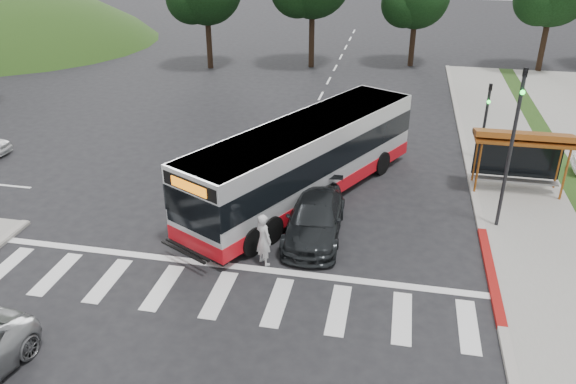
# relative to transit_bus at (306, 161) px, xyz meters

# --- Properties ---
(ground) EXTENTS (140.00, 140.00, 0.00)m
(ground) POSITION_rel_transit_bus_xyz_m (-1.58, -2.68, -1.70)
(ground) COLOR black
(ground) RESTS_ON ground
(sidewalk_east) EXTENTS (4.00, 40.00, 0.12)m
(sidewalk_east) POSITION_rel_transit_bus_xyz_m (9.42, 5.32, -1.64)
(sidewalk_east) COLOR gray
(sidewalk_east) RESTS_ON ground
(curb_east) EXTENTS (0.30, 40.00, 0.15)m
(curb_east) POSITION_rel_transit_bus_xyz_m (7.42, 5.32, -1.63)
(curb_east) COLOR #9E9991
(curb_east) RESTS_ON ground
(curb_east_red) EXTENTS (0.32, 6.00, 0.15)m
(curb_east_red) POSITION_rel_transit_bus_xyz_m (7.42, -4.68, -1.63)
(curb_east_red) COLOR maroon
(curb_east_red) RESTS_ON ground
(hillside_nw) EXTENTS (44.00, 44.00, 10.00)m
(hillside_nw) POSITION_rel_transit_bus_xyz_m (-33.58, 27.32, -1.70)
(hillside_nw) COLOR #203E13
(hillside_nw) RESTS_ON ground
(crosswalk_ladder) EXTENTS (18.00, 2.60, 0.01)m
(crosswalk_ladder) POSITION_rel_transit_bus_xyz_m (-1.58, -7.68, -1.70)
(crosswalk_ladder) COLOR silver
(crosswalk_ladder) RESTS_ON ground
(bus_shelter) EXTENTS (4.20, 1.60, 2.86)m
(bus_shelter) POSITION_rel_transit_bus_xyz_m (9.22, 2.43, 0.65)
(bus_shelter) COLOR #934C18
(bus_shelter) RESTS_ON sidewalk_east
(traffic_signal_ne_tall) EXTENTS (0.18, 0.37, 6.50)m
(traffic_signal_ne_tall) POSITION_rel_transit_bus_xyz_m (8.02, -1.18, 2.17)
(traffic_signal_ne_tall) COLOR black
(traffic_signal_ne_tall) RESTS_ON ground
(traffic_signal_ne_short) EXTENTS (0.18, 0.37, 4.00)m
(traffic_signal_ne_short) POSITION_rel_transit_bus_xyz_m (8.02, 5.81, 0.77)
(traffic_signal_ne_short) COLOR black
(traffic_signal_ne_short) RESTS_ON ground
(transit_bus) EXTENTS (8.65, 13.02, 3.41)m
(transit_bus) POSITION_rel_transit_bus_xyz_m (0.00, 0.00, 0.00)
(transit_bus) COLOR silver
(transit_bus) RESTS_ON ground
(pedestrian) EXTENTS (0.87, 0.83, 2.00)m
(pedestrian) POSITION_rel_transit_bus_xyz_m (-0.55, -5.55, -0.70)
(pedestrian) COLOR silver
(pedestrian) RESTS_ON ground
(dark_sedan) EXTENTS (2.30, 5.28, 1.51)m
(dark_sedan) POSITION_rel_transit_bus_xyz_m (0.92, -3.18, -0.95)
(dark_sedan) COLOR black
(dark_sedan) RESTS_ON ground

